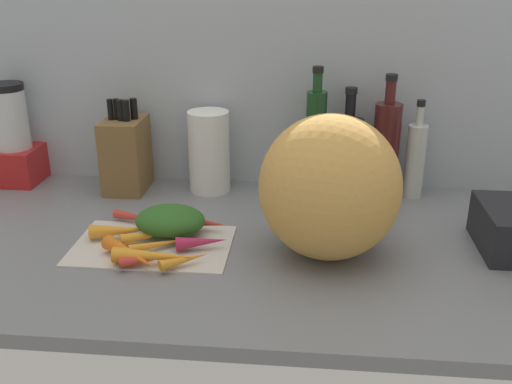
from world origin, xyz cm
name	(u,v)px	position (x,y,z in cm)	size (l,w,h in cm)	color
ground_plane	(256,245)	(0.00, 0.00, -1.50)	(170.00, 80.00, 3.00)	slate
wall_back	(269,76)	(0.00, 38.50, 30.00)	(170.00, 3.00, 60.00)	#ADB7C1
cutting_board	(153,245)	(-22.41, -5.55, 0.40)	(34.69, 22.64, 0.80)	beige
carrot_0	(202,222)	(-12.69, 2.79, 2.41)	(3.22, 3.22, 11.60)	red
carrot_1	(171,225)	(-19.52, 0.66, 2.52)	(3.43, 3.43, 10.48)	red
carrot_2	(155,256)	(-19.38, -14.72, 2.54)	(3.47, 3.47, 17.33)	orange
carrot_3	(144,219)	(-27.19, 4.49, 1.89)	(2.18, 2.18, 16.23)	red
carrot_4	(160,244)	(-19.98, -7.80, 1.82)	(2.04, 2.04, 13.88)	orange
carrot_5	(123,230)	(-29.66, -3.28, 2.44)	(3.29, 3.29, 14.81)	orange
carrot_6	(184,260)	(-13.25, -14.65, 1.95)	(2.31, 2.31, 10.65)	orange
carrot_7	(131,254)	(-24.56, -14.29, 2.45)	(3.30, 3.30, 16.48)	orange
carrot_8	(202,242)	(-11.06, -6.97, 2.33)	(3.05, 3.05, 11.17)	#B2264C
carrot_9	(147,259)	(-20.84, -15.09, 1.98)	(2.35, 2.35, 11.57)	red
carrot_10	(147,236)	(-23.83, -4.80, 2.13)	(2.65, 2.65, 11.56)	orange
carrot_greens_pile	(170,221)	(-19.38, -0.70, 4.16)	(15.90, 12.23, 6.73)	#2D6023
winter_squash	(330,188)	(15.92, -5.35, 15.35)	(29.53, 28.19, 30.71)	gold
knife_block	(126,154)	(-38.06, 27.84, 10.30)	(10.56, 14.43, 25.37)	brown
blender_appliance	(13,141)	(-71.21, 30.58, 12.19)	(13.24, 13.24, 28.26)	red
paper_towel_roll	(209,152)	(-15.45, 29.50, 11.06)	(11.06, 11.06, 22.12)	white
bottle_0	(315,141)	(12.95, 30.09, 14.78)	(5.37, 5.37, 34.26)	#19421E
bottle_1	(348,153)	(21.70, 31.89, 10.94)	(7.60, 7.60, 28.72)	black
bottle_2	(386,148)	(31.40, 30.19, 13.24)	(7.06, 7.06, 32.60)	#471919
bottle_3	(415,159)	(39.32, 30.28, 10.41)	(5.10, 5.10, 26.21)	silver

